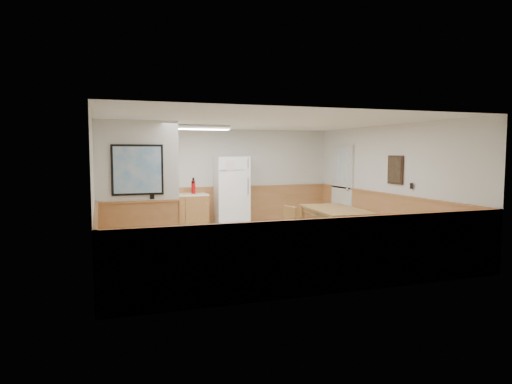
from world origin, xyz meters
name	(u,v)px	position (x,y,z in m)	size (l,w,h in m)	color
ground	(257,250)	(0.00, 0.00, 0.00)	(6.00, 6.00, 0.00)	beige
ceiling	(257,122)	(0.00, 0.00, 2.50)	(6.00, 6.00, 0.02)	silver
back_wall	(219,178)	(0.00, 3.00, 1.25)	(6.00, 0.02, 2.50)	silver
right_wall	(388,183)	(3.00, 0.00, 1.25)	(0.02, 6.00, 2.50)	silver
left_wall	(94,191)	(-3.00, 0.00, 1.25)	(0.02, 6.00, 2.50)	silver
wainscot_back	(219,207)	(0.00, 2.98, 0.50)	(6.00, 0.04, 1.00)	#C57B4F
wainscot_right	(386,217)	(2.98, 0.00, 0.50)	(0.04, 6.00, 1.00)	#C57B4F
wainscot_left	(97,233)	(-2.98, 0.00, 0.50)	(0.04, 6.00, 1.00)	#C57B4F
partition_wall	(138,190)	(-2.25, 0.19, 1.23)	(1.50, 0.20, 2.50)	silver
kitchen_counter	(174,212)	(-1.21, 2.68, 0.46)	(2.20, 0.61, 1.00)	olive
exterior_door	(342,186)	(2.96, 1.90, 1.05)	(0.07, 1.02, 2.15)	silver
kitchen_window	(134,168)	(-2.10, 2.98, 1.55)	(0.80, 0.04, 1.00)	silver
wall_painting	(395,170)	(2.97, -0.30, 1.55)	(0.04, 0.50, 0.60)	#331E14
fluorescent_fixture	(202,127)	(-0.80, 1.30, 2.45)	(1.20, 0.30, 0.09)	silver
refrigerator	(232,192)	(0.23, 2.63, 0.91)	(0.83, 0.74, 1.81)	white
dining_table	(336,213)	(1.72, -0.05, 0.66)	(1.14, 2.01, 0.75)	#AE7C3F
dining_bench	(376,226)	(2.69, -0.06, 0.35)	(0.46, 1.72, 0.45)	#AE7C3F
dining_chair	(295,224)	(0.76, -0.11, 0.49)	(0.69, 0.52, 0.85)	#AE7C3F
fire_extinguisher	(193,187)	(-0.73, 2.66, 1.07)	(0.12, 0.12, 0.40)	#B8090C
soap_bottle	(135,191)	(-2.11, 2.70, 1.01)	(0.07, 0.07, 0.23)	#188535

